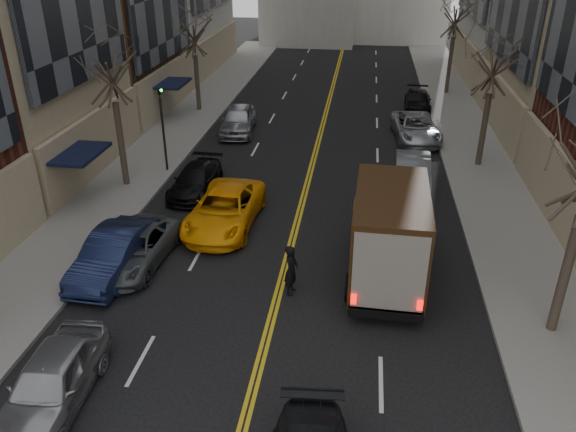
{
  "coord_description": "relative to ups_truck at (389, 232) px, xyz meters",
  "views": [
    {
      "loc": [
        2.53,
        -4.06,
        11.28
      ],
      "look_at": [
        0.12,
        13.57,
        2.2
      ],
      "focal_mm": 35.0,
      "sensor_mm": 36.0,
      "label": 1
    }
  ],
  "objects": [
    {
      "name": "sidewalk_left",
      "position": [
        -12.7,
        13.39,
        -1.72
      ],
      "size": [
        4.0,
        66.0,
        0.15
      ],
      "primitive_type": "cube",
      "color": "slate",
      "rests_on": "ground"
    },
    {
      "name": "parked_lf_a",
      "position": [
        -8.8,
        -7.51,
        -1.03
      ],
      "size": [
        2.01,
        4.55,
        1.52
      ],
      "primitive_type": "imported",
      "rotation": [
        0.0,
        0.0,
        0.05
      ],
      "color": "#999BA1",
      "rests_on": "ground"
    },
    {
      "name": "parked_rt_b",
      "position": [
        2.03,
        15.39,
        -1.04
      ],
      "size": [
        3.04,
        5.62,
        1.5
      ],
      "primitive_type": "imported",
      "rotation": [
        0.0,
        0.0,
        0.11
      ],
      "color": "#A5A8AD",
      "rests_on": "ground"
    },
    {
      "name": "parked_lf_d",
      "position": [
        -8.9,
        6.15,
        -1.15
      ],
      "size": [
        1.97,
        4.5,
        1.29
      ],
      "primitive_type": "imported",
      "rotation": [
        0.0,
        0.0,
        -0.04
      ],
      "color": "black",
      "rests_on": "ground"
    },
    {
      "name": "traffic_signal",
      "position": [
        -11.1,
        8.39,
        1.03
      ],
      "size": [
        0.29,
        0.26,
        4.7
      ],
      "color": "black",
      "rests_on": "sidewalk_left"
    },
    {
      "name": "tree_rt_mid",
      "position": [
        5.1,
        11.39,
        4.38
      ],
      "size": [
        3.2,
        3.2,
        8.32
      ],
      "color": "#382D23",
      "rests_on": "sidewalk_right"
    },
    {
      "name": "parked_rt_a",
      "position": [
        1.4,
        8.12,
        -1.01
      ],
      "size": [
        1.82,
        4.79,
        1.56
      ],
      "primitive_type": "imported",
      "rotation": [
        0.0,
        0.0,
        -0.04
      ],
      "color": "#53575C",
      "rests_on": "ground"
    },
    {
      "name": "parked_lf_e",
      "position": [
        -8.8,
        15.25,
        -0.96
      ],
      "size": [
        2.39,
        5.02,
        1.65
      ],
      "primitive_type": "imported",
      "rotation": [
        0.0,
        0.0,
        0.09
      ],
      "color": "#A3A5AB",
      "rests_on": "ground"
    },
    {
      "name": "parked_lf_c",
      "position": [
        -9.32,
        -0.44,
        -1.12
      ],
      "size": [
        2.51,
        4.95,
        1.34
      ],
      "primitive_type": "imported",
      "rotation": [
        0.0,
        0.0,
        -0.06
      ],
      "color": "#474A4E",
      "rests_on": "ground"
    },
    {
      "name": "tree_lf_mid",
      "position": [
        -12.5,
        6.39,
        4.81
      ],
      "size": [
        3.2,
        3.2,
        8.91
      ],
      "color": "#382D23",
      "rests_on": "sidewalk_left"
    },
    {
      "name": "tree_rt_far",
      "position": [
        5.1,
        26.39,
        4.95
      ],
      "size": [
        3.2,
        3.2,
        9.11
      ],
      "color": "#382D23",
      "rests_on": "sidewalk_right"
    },
    {
      "name": "tree_lf_far",
      "position": [
        -12.5,
        19.39,
        4.23
      ],
      "size": [
        3.2,
        3.2,
        8.12
      ],
      "color": "#382D23",
      "rests_on": "sidewalk_left"
    },
    {
      "name": "sidewalk_right",
      "position": [
        5.3,
        13.39,
        -1.72
      ],
      "size": [
        4.0,
        66.0,
        0.15
      ],
      "primitive_type": "cube",
      "color": "slate",
      "rests_on": "ground"
    },
    {
      "name": "parked_lf_b",
      "position": [
        -9.84,
        -1.14,
        -1.0
      ],
      "size": [
        1.91,
        4.87,
        1.58
      ],
      "primitive_type": "imported",
      "rotation": [
        0.0,
        0.0,
        -0.05
      ],
      "color": "#121939",
      "rests_on": "ground"
    },
    {
      "name": "taxi",
      "position": [
        -6.7,
        2.99,
        -1.02
      ],
      "size": [
        2.8,
        5.69,
        1.55
      ],
      "primitive_type": "imported",
      "rotation": [
        0.0,
        0.0,
        -0.04
      ],
      "color": "#FFA40A",
      "rests_on": "ground"
    },
    {
      "name": "parked_rt_c",
      "position": [
        2.6,
        21.92,
        -1.15
      ],
      "size": [
        1.97,
        4.46,
        1.27
      ],
      "primitive_type": "imported",
      "rotation": [
        0.0,
        0.0,
        -0.04
      ],
      "color": "black",
      "rests_on": "ground"
    },
    {
      "name": "ups_truck",
      "position": [
        0.0,
        0.0,
        0.0
      ],
      "size": [
        2.81,
        6.56,
        3.56
      ],
      "rotation": [
        0.0,
        0.0,
        -0.03
      ],
      "color": "black",
      "rests_on": "ground"
    },
    {
      "name": "pedestrian",
      "position": [
        -3.26,
        -1.57,
        -0.87
      ],
      "size": [
        0.55,
        0.74,
        1.85
      ],
      "primitive_type": "imported",
      "rotation": [
        0.0,
        0.0,
        1.39
      ],
      "color": "black",
      "rests_on": "ground"
    }
  ]
}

